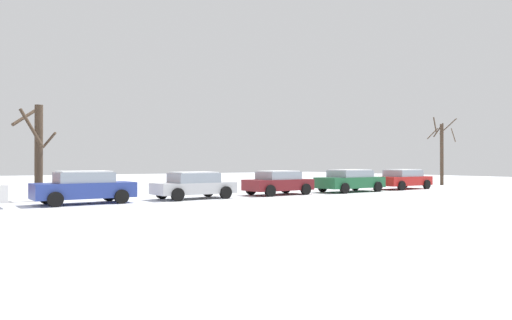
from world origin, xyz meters
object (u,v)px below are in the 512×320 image
parked_car_red (403,179)px  parked_car_green (350,180)px  parked_car_silver (194,185)px  parked_car_blue (84,187)px  parked_car_maroon (278,182)px

parked_car_red → parked_car_green: bearing=-177.0°
parked_car_green → parked_car_red: (5.34, 0.28, -0.02)m
parked_car_silver → parked_car_blue: bearing=179.5°
parked_car_blue → parked_car_silver: bearing=-0.5°
parked_car_silver → parked_car_green: (10.69, -0.25, 0.03)m
parked_car_blue → parked_car_silver: (5.34, -0.04, -0.05)m
parked_car_blue → parked_car_red: bearing=-0.1°
parked_car_blue → parked_car_red: size_ratio=0.99×
parked_car_blue → parked_car_green: 16.03m
parked_car_maroon → parked_car_silver: bearing=-179.2°
parked_car_green → parked_car_red: parked_car_green is taller
parked_car_blue → parked_car_silver: 5.34m
parked_car_blue → parked_car_red: 21.37m
parked_car_maroon → parked_car_blue: bearing=-179.9°
parked_car_silver → parked_car_green: 10.69m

